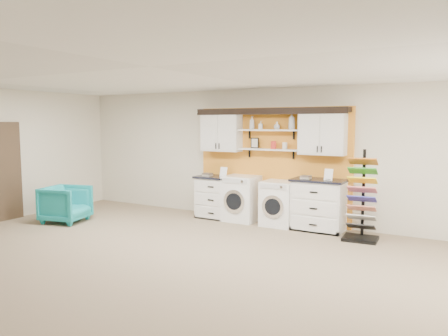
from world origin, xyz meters
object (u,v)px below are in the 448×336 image
Objects in this scene: base_cabinet_left at (218,197)px; washer at (242,198)px; armchair at (66,204)px; base_cabinet_right at (319,205)px; dryer at (279,203)px; sample_rack at (361,211)px.

washer is (0.58, -0.00, 0.02)m from base_cabinet_left.
base_cabinet_right is at bearing -82.45° from armchair.
base_cabinet_left is 2.26m from base_cabinet_right.
dryer is 1.08× the size of armchair.
washer is 3.70m from armchair.
base_cabinet_right is 5.21m from armchair.
dryer is 0.56× the size of sample_rack.
base_cabinet_right is 1.22× the size of armchair.
dryer is (0.87, -0.00, -0.03)m from washer.
base_cabinet_right is 1.68m from washer.
armchair is at bearing -142.69° from base_cabinet_left.
sample_rack reaches higher than dryer.
base_cabinet_left is 3.23m from armchair.
sample_rack is at bearing -19.59° from base_cabinet_right.
sample_rack is at bearing -5.70° from base_cabinet_left.
base_cabinet_left is 0.97× the size of washer.
base_cabinet_right is (2.26, -0.00, 0.04)m from base_cabinet_left.
base_cabinet_right is 0.63× the size of sample_rack.
base_cabinet_left is at bearing 170.82° from sample_rack.
base_cabinet_right is 1.06× the size of washer.
sample_rack is 5.94m from armchair.
washer is at bearing 169.61° from sample_rack.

